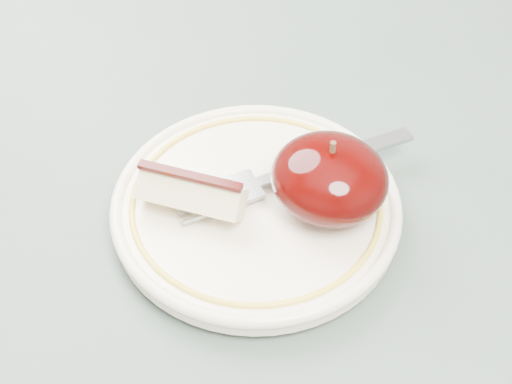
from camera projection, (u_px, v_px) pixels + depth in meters
The scene contains 5 objects.
table at pixel (284, 307), 0.56m from camera, with size 0.90×0.90×0.75m.
plate at pixel (256, 206), 0.49m from camera, with size 0.20×0.20×0.02m.
apple_half at pixel (329, 178), 0.47m from camera, with size 0.08×0.08×0.06m.
apple_wedge at pixel (191, 193), 0.47m from camera, with size 0.08×0.05×0.03m.
fork at pixel (291, 172), 0.50m from camera, with size 0.12×0.16×0.00m.
Camera 1 is at (0.14, -0.27, 1.14)m, focal length 50.00 mm.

